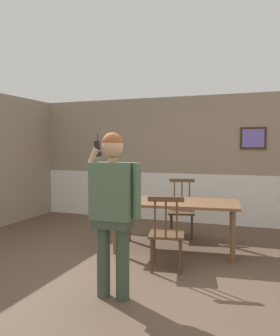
{
  "coord_description": "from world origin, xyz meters",
  "views": [
    {
      "loc": [
        1.68,
        -3.92,
        1.57
      ],
      "look_at": [
        0.3,
        -0.14,
        1.33
      ],
      "focal_mm": 37.08,
      "sensor_mm": 36.0,
      "label": 1
    }
  ],
  "objects_px": {
    "dining_table": "(175,206)",
    "chair_near_window": "(182,210)",
    "person_figure": "(113,203)",
    "chair_by_doorway": "(167,233)"
  },
  "relations": [
    {
      "from": "dining_table",
      "to": "chair_near_window",
      "type": "bearing_deg",
      "value": 96.92
    },
    {
      "from": "dining_table",
      "to": "person_figure",
      "type": "xyz_separation_m",
      "value": [
        -0.19,
        -1.85,
        0.33
      ]
    },
    {
      "from": "chair_near_window",
      "to": "person_figure",
      "type": "relative_size",
      "value": 0.58
    },
    {
      "from": "dining_table",
      "to": "chair_near_window",
      "type": "height_order",
      "value": "chair_near_window"
    },
    {
      "from": "chair_near_window",
      "to": "person_figure",
      "type": "height_order",
      "value": "person_figure"
    },
    {
      "from": "dining_table",
      "to": "person_figure",
      "type": "distance_m",
      "value": 1.89
    },
    {
      "from": "dining_table",
      "to": "person_figure",
      "type": "relative_size",
      "value": 1.14
    },
    {
      "from": "chair_by_doorway",
      "to": "person_figure",
      "type": "distance_m",
      "value": 1.16
    },
    {
      "from": "dining_table",
      "to": "chair_by_doorway",
      "type": "height_order",
      "value": "chair_by_doorway"
    },
    {
      "from": "person_figure",
      "to": "chair_by_doorway",
      "type": "bearing_deg",
      "value": -106.66
    }
  ]
}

